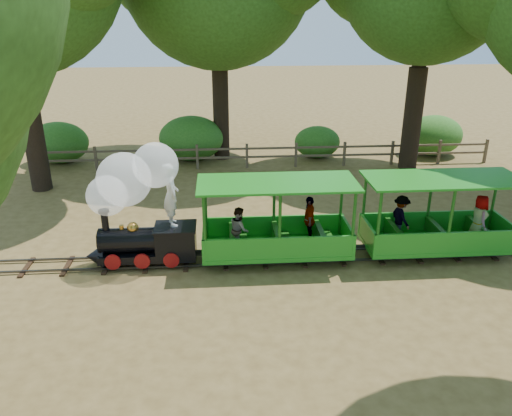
{
  "coord_description": "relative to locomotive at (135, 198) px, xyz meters",
  "views": [
    {
      "loc": [
        -2.05,
        -11.43,
        6.12
      ],
      "look_at": [
        -1.18,
        0.5,
        1.26
      ],
      "focal_mm": 35.0,
      "sensor_mm": 36.0,
      "label": 1
    }
  ],
  "objects": [
    {
      "name": "ground",
      "position": [
        4.15,
        -0.08,
        -1.79
      ],
      "size": [
        90.0,
        90.0,
        0.0
      ],
      "primitive_type": "plane",
      "color": "olive",
      "rests_on": "ground"
    },
    {
      "name": "track",
      "position": [
        4.15,
        -0.08,
        -1.72
      ],
      "size": [
        22.0,
        1.0,
        0.1
      ],
      "color": "#3F3D3A",
      "rests_on": "ground"
    },
    {
      "name": "locomotive",
      "position": [
        0.0,
        0.0,
        0.0
      ],
      "size": [
        2.79,
        1.31,
        3.21
      ],
      "color": "black",
      "rests_on": "ground"
    },
    {
      "name": "carriage_front",
      "position": [
        3.45,
        -0.07,
        -0.97
      ],
      "size": [
        3.92,
        1.6,
        2.04
      ],
      "color": "#208B1E",
      "rests_on": "track"
    },
    {
      "name": "carriage_rear",
      "position": [
        7.67,
        -0.04,
        -0.96
      ],
      "size": [
        3.92,
        1.6,
        2.04
      ],
      "color": "#208B1E",
      "rests_on": "track"
    },
    {
      "name": "fence",
      "position": [
        4.15,
        7.92,
        -1.21
      ],
      "size": [
        18.1,
        0.1,
        1.0
      ],
      "color": "brown",
      "rests_on": "ground"
    },
    {
      "name": "shrub_west",
      "position": [
        -4.62,
        9.22,
        -0.94
      ],
      "size": [
        2.48,
        1.9,
        1.71
      ],
      "primitive_type": "ellipsoid",
      "color": "#2D6B1E",
      "rests_on": "ground"
    },
    {
      "name": "shrub_mid_w",
      "position": [
        0.88,
        9.22,
        -0.85
      ],
      "size": [
        2.72,
        2.09,
        1.88
      ],
      "primitive_type": "ellipsoid",
      "color": "#2D6B1E",
      "rests_on": "ground"
    },
    {
      "name": "shrub_mid_e",
      "position": [
        6.26,
        9.22,
        -1.11
      ],
      "size": [
        1.97,
        1.52,
        1.36
      ],
      "primitive_type": "ellipsoid",
      "color": "#2D6B1E",
      "rests_on": "ground"
    },
    {
      "name": "shrub_east",
      "position": [
        11.39,
        9.22,
        -0.92
      ],
      "size": [
        2.53,
        1.95,
        1.75
      ],
      "primitive_type": "ellipsoid",
      "color": "#2D6B1E",
      "rests_on": "ground"
    }
  ]
}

